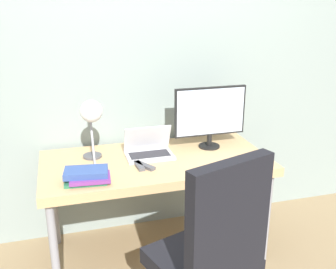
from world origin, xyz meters
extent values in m
cube|color=gray|center=(0.00, 0.80, 1.30)|extent=(8.00, 0.05, 2.60)
cube|color=tan|center=(0.00, 0.37, 0.70)|extent=(1.51, 0.74, 0.06)
cylinder|color=gray|center=(-0.70, 0.06, 0.34)|extent=(0.05, 0.05, 0.67)
cylinder|color=gray|center=(0.70, 0.06, 0.34)|extent=(0.05, 0.05, 0.67)
cylinder|color=gray|center=(-0.70, 0.68, 0.34)|extent=(0.05, 0.05, 0.67)
cylinder|color=gray|center=(0.70, 0.68, 0.34)|extent=(0.05, 0.05, 0.67)
cube|color=silver|center=(-0.03, 0.42, 0.74)|extent=(0.32, 0.21, 0.02)
cube|color=#2D2D33|center=(-0.03, 0.42, 0.75)|extent=(0.27, 0.12, 0.00)
cube|color=silver|center=(-0.03, 0.48, 0.84)|extent=(0.32, 0.09, 0.19)
cube|color=black|center=(-0.03, 0.48, 0.84)|extent=(0.29, 0.08, 0.17)
cylinder|color=black|center=(0.43, 0.48, 0.74)|extent=(0.15, 0.15, 0.01)
cylinder|color=black|center=(0.43, 0.48, 0.79)|extent=(0.04, 0.04, 0.09)
cube|color=black|center=(0.43, 0.49, 1.00)|extent=(0.52, 0.02, 0.35)
cube|color=silver|center=(0.43, 0.47, 1.00)|extent=(0.50, 0.00, 0.33)
cylinder|color=#4C4C51|center=(-0.41, 0.52, 0.74)|extent=(0.13, 0.13, 0.02)
cylinder|color=#99999E|center=(-0.41, 0.44, 0.93)|extent=(0.02, 0.18, 0.36)
sphere|color=white|center=(-0.41, 0.35, 1.10)|extent=(0.14, 0.14, 0.14)
cube|color=black|center=(0.04, -0.42, 0.48)|extent=(0.59, 0.57, 0.09)
cube|color=black|center=(0.10, -0.60, 0.81)|extent=(0.45, 0.21, 0.58)
cube|color=#286B47|center=(-0.48, 0.13, 0.74)|extent=(0.26, 0.15, 0.02)
cube|color=#753384|center=(-0.45, 0.13, 0.76)|extent=(0.25, 0.17, 0.02)
cube|color=#334C8C|center=(-0.47, 0.15, 0.79)|extent=(0.27, 0.18, 0.04)
cube|color=#4C4C51|center=(-0.10, 0.26, 0.74)|extent=(0.12, 0.16, 0.02)
cube|color=#4C4C51|center=(-0.13, 0.27, 0.74)|extent=(0.05, 0.15, 0.02)
ellipsoid|color=white|center=(-0.41, 0.16, 0.75)|extent=(0.14, 0.10, 0.04)
camera|label=1|loc=(-0.58, -2.00, 1.76)|focal=42.00mm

